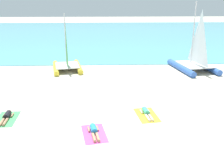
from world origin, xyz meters
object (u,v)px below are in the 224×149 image
(sailboat_yellow, at_px, (67,62))
(sunbather_middle, at_px, (94,131))
(towel_right, at_px, (147,115))
(sunbather_right, at_px, (146,113))
(sailboat_blue, at_px, (194,61))
(towel_left, at_px, (6,119))
(towel_middle, at_px, (94,134))
(sunbather_left, at_px, (7,116))

(sailboat_yellow, bearing_deg, sunbather_middle, -87.73)
(sailboat_yellow, distance_m, towel_right, 11.00)
(sunbather_right, bearing_deg, towel_right, -90.00)
(sailboat_blue, relative_size, sunbather_right, 3.82)
(towel_left, bearing_deg, sunbather_right, 2.16)
(towel_left, distance_m, towel_right, 7.75)
(sailboat_blue, relative_size, sailboat_yellow, 1.19)
(sunbather_right, bearing_deg, towel_middle, -153.32)
(sailboat_blue, bearing_deg, towel_left, -156.24)
(sunbather_middle, height_order, sunbather_right, same)
(sailboat_blue, distance_m, towel_left, 16.32)
(sunbather_middle, bearing_deg, towel_right, 21.77)
(sailboat_yellow, bearing_deg, towel_right, -70.35)
(sailboat_yellow, distance_m, sunbather_left, 9.79)
(towel_middle, bearing_deg, sunbather_middle, 100.84)
(towel_left, xyz_separation_m, sunbather_left, (-0.00, 0.07, 0.13))
(towel_left, xyz_separation_m, towel_middle, (4.85, -1.70, 0.00))
(sailboat_blue, xyz_separation_m, sunbather_middle, (-8.62, -10.83, -0.76))
(sunbather_middle, xyz_separation_m, sunbather_right, (2.91, 1.93, 0.00))
(towel_middle, xyz_separation_m, sunbather_right, (2.89, 2.00, 0.13))
(sunbather_right, bearing_deg, sunbather_middle, -154.32)
(sailboat_blue, bearing_deg, sailboat_yellow, 167.30)
(sunbather_left, relative_size, sunbather_middle, 1.00)
(towel_middle, height_order, towel_right, same)
(sailboat_yellow, relative_size, towel_middle, 2.64)
(sailboat_blue, distance_m, towel_right, 10.66)
(towel_right, bearing_deg, sunbather_left, -178.82)
(sailboat_yellow, relative_size, sunbather_middle, 3.21)
(towel_middle, distance_m, towel_right, 3.49)
(sailboat_blue, xyz_separation_m, sailboat_yellow, (-11.39, 0.42, -0.14))
(sailboat_yellow, xyz_separation_m, towel_middle, (2.78, -11.32, -0.74))
(towel_right, bearing_deg, sunbather_right, 97.93)
(sailboat_blue, height_order, towel_middle, sailboat_blue)
(sunbather_left, xyz_separation_m, sunbather_middle, (4.84, -1.71, 0.00))
(towel_right, bearing_deg, sunbather_middle, -147.39)
(towel_left, distance_m, sunbather_right, 7.75)
(sailboat_blue, height_order, sunbather_left, sailboat_blue)
(sailboat_yellow, height_order, sunbather_middle, sailboat_yellow)
(towel_right, height_order, sunbather_right, sunbather_right)
(towel_right, xyz_separation_m, sunbather_right, (-0.01, 0.07, 0.13))
(sunbather_middle, bearing_deg, sunbather_right, 22.77)
(towel_right, distance_m, sunbather_right, 0.14)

